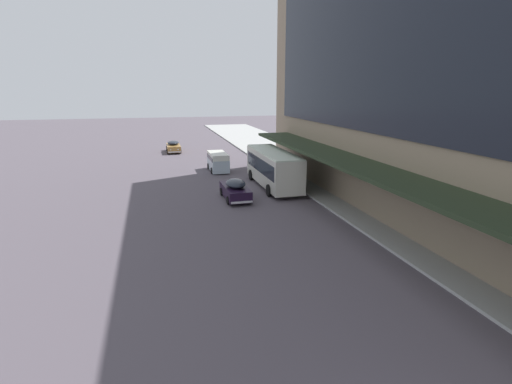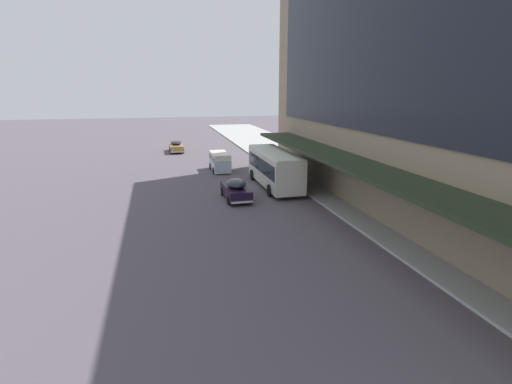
% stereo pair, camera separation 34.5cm
% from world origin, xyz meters
% --- Properties ---
extents(transit_bus_kerbside_front, '(2.78, 9.59, 3.22)m').
position_xyz_m(transit_bus_kerbside_front, '(4.13, 28.36, 1.85)').
color(transit_bus_kerbside_front, beige).
rests_on(transit_bus_kerbside_front, ground).
extents(sedan_second_mid, '(1.91, 4.71, 1.65)m').
position_xyz_m(sedan_second_mid, '(0.03, 25.22, 0.81)').
color(sedan_second_mid, black).
rests_on(sedan_second_mid, ground).
extents(sedan_lead_near, '(1.91, 4.85, 1.54)m').
position_xyz_m(sedan_lead_near, '(-3.33, 51.18, 0.76)').
color(sedan_lead_near, '#A17439').
rests_on(sedan_lead_near, ground).
extents(vw_van, '(1.92, 4.56, 1.96)m').
position_xyz_m(vw_van, '(0.53, 36.79, 1.10)').
color(vw_van, '#ADBFCA').
rests_on(vw_van, ground).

